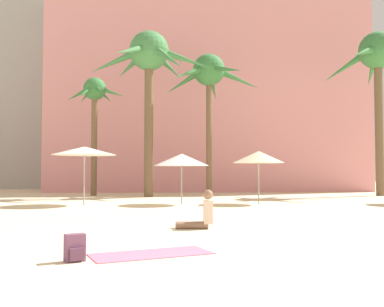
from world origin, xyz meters
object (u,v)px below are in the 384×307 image
object	(u,v)px
backpack	(75,248)
palm_tree_right	(378,61)
cafe_umbrella_4	(258,157)
cafe_umbrella_5	(84,151)
palm_tree_center	(95,100)
person_mid_left	(202,215)
palm_tree_left	(149,61)
cafe_umbrella_3	(182,160)
palm_tree_far_left	(209,77)
beach_towel	(151,254)

from	to	relation	value
backpack	palm_tree_right	bearing A→B (deg)	116.09
cafe_umbrella_4	cafe_umbrella_5	bearing A→B (deg)	-178.60
palm_tree_right	cafe_umbrella_4	size ratio (longest dim) A/B	4.26
palm_tree_center	person_mid_left	world-z (taller)	palm_tree_center
palm_tree_left	cafe_umbrella_4	size ratio (longest dim) A/B	4.10
palm_tree_center	cafe_umbrella_3	size ratio (longest dim) A/B	2.99
cafe_umbrella_3	cafe_umbrella_4	xyz separation A→B (m)	(3.38, 0.09, 0.13)
cafe_umbrella_3	cafe_umbrella_4	distance (m)	3.38
palm_tree_right	cafe_umbrella_5	size ratio (longest dim) A/B	3.61
palm_tree_center	cafe_umbrella_4	world-z (taller)	palm_tree_center
cafe_umbrella_4	palm_tree_right	bearing A→B (deg)	36.12
cafe_umbrella_3	cafe_umbrella_5	world-z (taller)	cafe_umbrella_5
person_mid_left	cafe_umbrella_4	bearing A→B (deg)	-108.46
palm_tree_far_left	palm_tree_right	xyz separation A→B (m)	(10.13, -0.78, 0.92)
cafe_umbrella_3	beach_towel	bearing A→B (deg)	-94.45
palm_tree_left	palm_tree_center	distance (m)	4.20
palm_tree_left	cafe_umbrella_4	distance (m)	9.68
cafe_umbrella_4	backpack	bearing A→B (deg)	-114.21
palm_tree_left	palm_tree_center	xyz separation A→B (m)	(-3.34, 1.58, -2.00)
palm_tree_right	cafe_umbrella_5	distance (m)	18.36
cafe_umbrella_5	beach_towel	distance (m)	12.02
cafe_umbrella_5	person_mid_left	bearing A→B (deg)	-61.49
palm_tree_center	cafe_umbrella_4	bearing A→B (deg)	-41.99
cafe_umbrella_5	person_mid_left	size ratio (longest dim) A/B	2.88
palm_tree_left	backpack	distance (m)	19.54
cafe_umbrella_3	person_mid_left	distance (m)	8.26
palm_tree_right	cafe_umbrella_3	xyz separation A→B (m)	(-12.03, -6.40, -6.16)
cafe_umbrella_3	person_mid_left	size ratio (longest dim) A/B	2.52
cafe_umbrella_3	cafe_umbrella_5	size ratio (longest dim) A/B	0.87
palm_tree_center	beach_towel	world-z (taller)	palm_tree_center
palm_tree_left	palm_tree_right	size ratio (longest dim) A/B	0.96
backpack	beach_towel	bearing A→B (deg)	87.85
palm_tree_far_left	beach_towel	xyz separation A→B (m)	(-2.79, -18.62, -7.15)
palm_tree_left	beach_towel	bearing A→B (deg)	-87.45
palm_tree_right	cafe_umbrella_5	bearing A→B (deg)	-158.10
palm_tree_left	palm_tree_center	size ratio (longest dim) A/B	1.33
cafe_umbrella_5	cafe_umbrella_3	bearing A→B (deg)	1.35
palm_tree_center	palm_tree_far_left	bearing A→B (deg)	-3.79
cafe_umbrella_3	palm_tree_far_left	bearing A→B (deg)	75.15
cafe_umbrella_4	cafe_umbrella_5	size ratio (longest dim) A/B	0.85
cafe_umbrella_3	beach_towel	world-z (taller)	cafe_umbrella_3
backpack	person_mid_left	world-z (taller)	person_mid_left
palm_tree_far_left	cafe_umbrella_5	world-z (taller)	palm_tree_far_left
backpack	cafe_umbrella_4	bearing A→B (deg)	129.33
cafe_umbrella_4	beach_towel	world-z (taller)	cafe_umbrella_4
palm_tree_right	cafe_umbrella_4	bearing A→B (deg)	-143.88
backpack	person_mid_left	xyz separation A→B (m)	(2.26, 3.86, 0.13)
cafe_umbrella_5	beach_towel	xyz separation A→B (m)	(3.24, -11.35, -2.28)
beach_towel	palm_tree_right	bearing A→B (deg)	54.10
palm_tree_far_left	cafe_umbrella_3	distance (m)	9.09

